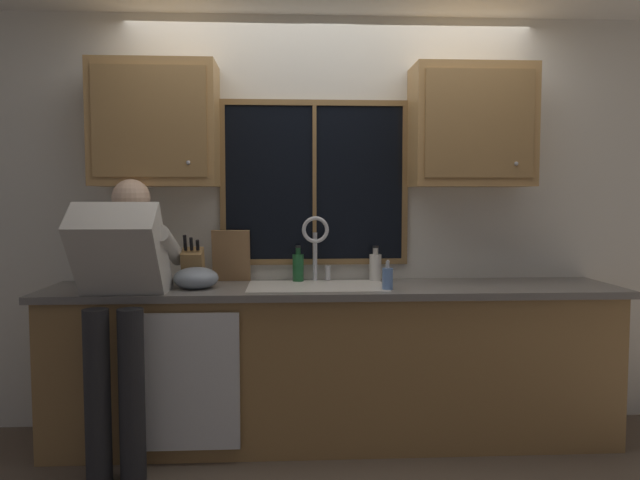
{
  "coord_description": "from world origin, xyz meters",
  "views": [
    {
      "loc": [
        -0.27,
        -3.79,
        1.44
      ],
      "look_at": [
        -0.08,
        -0.3,
        1.19
      ],
      "focal_mm": 34.02,
      "sensor_mm": 36.0,
      "label": 1
    }
  ],
  "objects_px": {
    "person_standing": "(121,290)",
    "mixing_bowl": "(196,278)",
    "cutting_board": "(231,256)",
    "bottle_tall_clear": "(298,267)",
    "soap_dispenser": "(388,278)",
    "knife_block": "(193,267)",
    "bottle_green_glass": "(375,267)"
  },
  "relations": [
    {
      "from": "person_standing",
      "to": "mixing_bowl",
      "type": "bearing_deg",
      "value": 36.17
    },
    {
      "from": "cutting_board",
      "to": "bottle_tall_clear",
      "type": "distance_m",
      "value": 0.41
    },
    {
      "from": "person_standing",
      "to": "soap_dispenser",
      "type": "height_order",
      "value": "person_standing"
    },
    {
      "from": "bottle_tall_clear",
      "to": "knife_block",
      "type": "bearing_deg",
      "value": -165.43
    },
    {
      "from": "person_standing",
      "to": "knife_block",
      "type": "bearing_deg",
      "value": 46.55
    },
    {
      "from": "bottle_green_glass",
      "to": "bottle_tall_clear",
      "type": "height_order",
      "value": "bottle_tall_clear"
    },
    {
      "from": "knife_block",
      "to": "soap_dispenser",
      "type": "distance_m",
      "value": 1.12
    },
    {
      "from": "cutting_board",
      "to": "soap_dispenser",
      "type": "height_order",
      "value": "cutting_board"
    },
    {
      "from": "bottle_tall_clear",
      "to": "person_standing",
      "type": "bearing_deg",
      "value": -151.88
    },
    {
      "from": "knife_block",
      "to": "soap_dispenser",
      "type": "bearing_deg",
      "value": -9.72
    },
    {
      "from": "cutting_board",
      "to": "bottle_green_glass",
      "type": "xyz_separation_m",
      "value": [
        0.89,
        -0.02,
        -0.07
      ]
    },
    {
      "from": "knife_block",
      "to": "bottle_green_glass",
      "type": "xyz_separation_m",
      "value": [
        1.09,
        0.16,
        -0.02
      ]
    },
    {
      "from": "person_standing",
      "to": "bottle_green_glass",
      "type": "relative_size",
      "value": 7.09
    },
    {
      "from": "soap_dispenser",
      "to": "bottle_green_glass",
      "type": "height_order",
      "value": "bottle_green_glass"
    },
    {
      "from": "knife_block",
      "to": "bottle_green_glass",
      "type": "height_order",
      "value": "knife_block"
    },
    {
      "from": "person_standing",
      "to": "knife_block",
      "type": "distance_m",
      "value": 0.48
    },
    {
      "from": "knife_block",
      "to": "cutting_board",
      "type": "xyz_separation_m",
      "value": [
        0.2,
        0.18,
        0.05
      ]
    },
    {
      "from": "knife_block",
      "to": "bottle_green_glass",
      "type": "relative_size",
      "value": 1.48
    },
    {
      "from": "person_standing",
      "to": "knife_block",
      "type": "relative_size",
      "value": 4.78
    },
    {
      "from": "bottle_green_glass",
      "to": "bottle_tall_clear",
      "type": "xyz_separation_m",
      "value": [
        -0.48,
        -0.0,
        0.0
      ]
    },
    {
      "from": "person_standing",
      "to": "cutting_board",
      "type": "relative_size",
      "value": 4.77
    },
    {
      "from": "bottle_green_glass",
      "to": "cutting_board",
      "type": "bearing_deg",
      "value": 179.0
    },
    {
      "from": "cutting_board",
      "to": "person_standing",
      "type": "bearing_deg",
      "value": -135.44
    },
    {
      "from": "knife_block",
      "to": "bottle_tall_clear",
      "type": "bearing_deg",
      "value": 14.57
    },
    {
      "from": "knife_block",
      "to": "soap_dispenser",
      "type": "relative_size",
      "value": 1.92
    },
    {
      "from": "bottle_green_glass",
      "to": "mixing_bowl",
      "type": "bearing_deg",
      "value": -166.92
    },
    {
      "from": "cutting_board",
      "to": "bottle_green_glass",
      "type": "bearing_deg",
      "value": -1.0
    },
    {
      "from": "bottle_tall_clear",
      "to": "bottle_green_glass",
      "type": "bearing_deg",
      "value": 0.37
    },
    {
      "from": "person_standing",
      "to": "knife_block",
      "type": "height_order",
      "value": "person_standing"
    },
    {
      "from": "cutting_board",
      "to": "bottle_green_glass",
      "type": "relative_size",
      "value": 1.49
    },
    {
      "from": "soap_dispenser",
      "to": "bottle_tall_clear",
      "type": "distance_m",
      "value": 0.61
    },
    {
      "from": "person_standing",
      "to": "cutting_board",
      "type": "xyz_separation_m",
      "value": [
        0.53,
        0.52,
        0.12
      ]
    }
  ]
}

